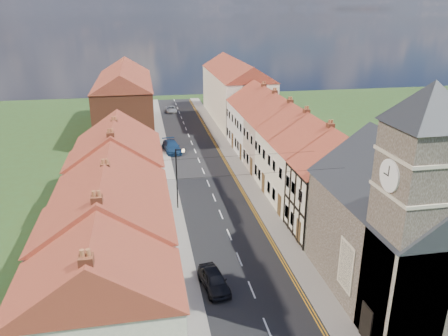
% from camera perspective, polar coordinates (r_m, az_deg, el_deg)
% --- Properties ---
extents(road, '(7.00, 90.00, 0.02)m').
position_cam_1_polar(road, '(52.45, -2.73, -0.39)').
color(road, black).
rests_on(road, ground).
extents(pavement_left, '(1.80, 90.00, 0.12)m').
position_cam_1_polar(pavement_left, '(52.06, -7.53, -0.65)').
color(pavement_left, gray).
rests_on(pavement_left, ground).
extents(pavement_right, '(1.80, 90.00, 0.12)m').
position_cam_1_polar(pavement_right, '(53.16, 1.97, -0.04)').
color(pavement_right, gray).
rests_on(pavement_right, ground).
extents(church, '(11.25, 14.25, 15.20)m').
position_cam_1_polar(church, '(29.90, 23.00, -6.23)').
color(church, '#3D342A').
rests_on(church, ground).
extents(cottage_r_tudor, '(8.30, 5.20, 9.00)m').
position_cam_1_polar(cottage_r_tudor, '(37.80, 15.03, -2.15)').
color(cottage_r_tudor, beige).
rests_on(cottage_r_tudor, ground).
extents(cottage_r_white_near, '(8.30, 6.00, 9.00)m').
position_cam_1_polar(cottage_r_white_near, '(42.41, 12.02, 0.55)').
color(cottage_r_white_near, beige).
rests_on(cottage_r_white_near, ground).
extents(cottage_r_cream_mid, '(8.30, 5.20, 9.00)m').
position_cam_1_polar(cottage_r_cream_mid, '(47.17, 9.58, 2.72)').
color(cottage_r_cream_mid, beige).
rests_on(cottage_r_cream_mid, ground).
extents(cottage_r_pink, '(8.30, 6.00, 9.00)m').
position_cam_1_polar(cottage_r_pink, '(52.06, 7.58, 4.46)').
color(cottage_r_pink, '#BDA896').
rests_on(cottage_r_pink, ground).
extents(cottage_r_white_far, '(8.30, 5.20, 9.00)m').
position_cam_1_polar(cottage_r_white_far, '(57.04, 5.92, 5.91)').
color(cottage_r_white_far, white).
rests_on(cottage_r_white_far, ground).
extents(cottage_r_cream_far, '(8.30, 6.00, 9.00)m').
position_cam_1_polar(cottage_r_cream_far, '(62.09, 4.52, 7.11)').
color(cottage_r_cream_far, white).
rests_on(cottage_r_cream_far, ground).
extents(cottage_l_brick_near, '(8.30, 5.70, 8.80)m').
position_cam_1_polar(cottage_l_brick_near, '(23.28, -15.87, -17.60)').
color(cottage_l_brick_near, beige).
rests_on(cottage_l_brick_near, ground).
extents(cottage_l_cream, '(8.30, 6.30, 9.10)m').
position_cam_1_polar(cottage_l_cream, '(28.03, -14.99, -10.17)').
color(cottage_l_cream, '#BDA896').
rests_on(cottage_l_cream, ground).
extents(cottage_l_white, '(8.30, 6.90, 8.80)m').
position_cam_1_polar(cottage_l_white, '(33.78, -14.30, -4.99)').
color(cottage_l_white, '#BDA896').
rests_on(cottage_l_white, ground).
extents(cottage_l_brick_mid, '(8.30, 5.70, 9.10)m').
position_cam_1_polar(cottage_l_brick_mid, '(39.35, -13.88, -1.07)').
color(cottage_l_brick_mid, beige).
rests_on(cottage_l_brick_mid, ground).
extents(cottage_l_pink, '(8.30, 6.30, 8.80)m').
position_cam_1_polar(cottage_l_pink, '(44.86, -13.55, 1.37)').
color(cottage_l_pink, '#BDA896').
rests_on(cottage_l_pink, ground).
extents(block_right_far, '(8.30, 24.20, 10.50)m').
position_cam_1_polar(block_right_far, '(76.52, 1.55, 10.25)').
color(block_right_far, beige).
rests_on(block_right_far, ground).
extents(block_left_far, '(8.30, 24.20, 10.50)m').
position_cam_1_polar(block_left_far, '(69.98, -12.80, 8.84)').
color(block_left_far, brown).
rests_on(block_left_far, ground).
extents(lamppost, '(0.88, 0.15, 6.00)m').
position_cam_1_polar(lamppost, '(41.52, -6.09, -0.91)').
color(lamppost, black).
rests_on(lamppost, pavement_left).
extents(car_near, '(2.11, 4.04, 1.31)m').
position_cam_1_polar(car_near, '(31.19, -1.31, -14.42)').
color(car_near, black).
rests_on(car_near, ground).
extents(car_far, '(2.68, 5.22, 1.45)m').
position_cam_1_polar(car_far, '(59.72, -6.84, 2.78)').
color(car_far, navy).
rests_on(car_far, ground).
extents(car_distant, '(2.06, 4.13, 1.12)m').
position_cam_1_polar(car_distant, '(83.50, -6.94, 7.63)').
color(car_distant, '#B8BCC1').
rests_on(car_distant, ground).
extents(pedestrian_left, '(0.65, 0.48, 1.61)m').
position_cam_1_polar(pedestrian_left, '(28.29, -5.64, -17.97)').
color(pedestrian_left, '#222327').
rests_on(pedestrian_left, pavement_left).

